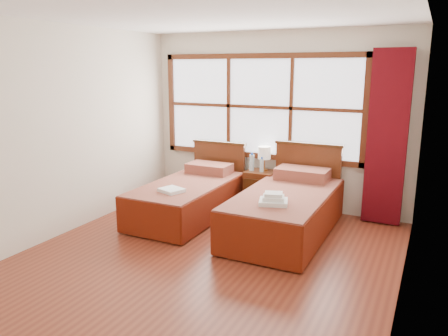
% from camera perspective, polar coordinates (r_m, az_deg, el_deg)
% --- Properties ---
extents(floor, '(4.50, 4.50, 0.00)m').
position_cam_1_polar(floor, '(4.94, -2.63, -11.88)').
color(floor, brown).
rests_on(floor, ground).
extents(ceiling, '(4.50, 4.50, 0.00)m').
position_cam_1_polar(ceiling, '(4.51, -2.99, 19.66)').
color(ceiling, white).
rests_on(ceiling, wall_back).
extents(wall_back, '(4.00, 0.00, 4.00)m').
position_cam_1_polar(wall_back, '(6.58, 6.75, 6.15)').
color(wall_back, silver).
rests_on(wall_back, floor).
extents(wall_left, '(0.00, 4.50, 4.50)m').
position_cam_1_polar(wall_left, '(5.77, -20.52, 4.46)').
color(wall_left, silver).
rests_on(wall_left, floor).
extents(wall_right, '(0.00, 4.50, 4.50)m').
position_cam_1_polar(wall_right, '(4.00, 23.20, 0.75)').
color(wall_right, silver).
rests_on(wall_right, floor).
extents(window, '(3.16, 0.06, 1.56)m').
position_cam_1_polar(window, '(6.61, 4.62, 7.97)').
color(window, white).
rests_on(window, wall_back).
extents(curtain, '(0.50, 0.16, 2.30)m').
position_cam_1_polar(curtain, '(6.12, 20.55, 3.67)').
color(curtain, '#5C0910').
rests_on(curtain, wall_back).
extents(bed_left, '(0.97, 1.99, 0.94)m').
position_cam_1_polar(bed_left, '(6.22, -4.55, -3.74)').
color(bed_left, '#3E200D').
rests_on(bed_left, floor).
extents(bed_right, '(1.06, 2.08, 1.03)m').
position_cam_1_polar(bed_right, '(5.65, 8.17, -5.33)').
color(bed_right, '#3E200D').
rests_on(bed_right, floor).
extents(nightstand, '(0.43, 0.42, 0.57)m').
position_cam_1_polar(nightstand, '(6.59, 4.78, -2.82)').
color(nightstand, '#562712').
rests_on(nightstand, floor).
extents(towels_left, '(0.35, 0.33, 0.04)m').
position_cam_1_polar(towels_left, '(5.70, -6.87, -2.89)').
color(towels_left, white).
rests_on(towels_left, bed_left).
extents(towels_right, '(0.39, 0.36, 0.14)m').
position_cam_1_polar(towels_right, '(5.03, 6.48, -4.11)').
color(towels_right, white).
rests_on(towels_right, bed_right).
extents(lamp, '(0.19, 0.19, 0.36)m').
position_cam_1_polar(lamp, '(6.51, 5.29, 1.89)').
color(lamp, '#CC8D41').
rests_on(lamp, nightstand).
extents(bottle_near, '(0.07, 0.07, 0.27)m').
position_cam_1_polar(bottle_near, '(6.51, 3.66, 0.72)').
color(bottle_near, silver).
rests_on(bottle_near, nightstand).
extents(bottle_far, '(0.06, 0.06, 0.22)m').
position_cam_1_polar(bottle_far, '(6.44, 4.95, 0.37)').
color(bottle_far, silver).
rests_on(bottle_far, nightstand).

